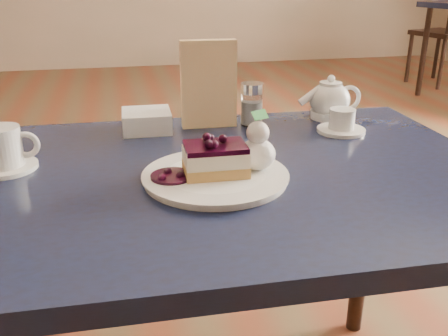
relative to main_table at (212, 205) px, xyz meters
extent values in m
cube|color=#101633|center=(0.00, 0.00, 0.05)|extent=(1.11, 0.76, 0.04)
cylinder|color=black|center=(0.50, 0.30, -0.29)|extent=(0.05, 0.05, 0.65)
cylinder|color=white|center=(0.00, -0.05, 0.08)|extent=(0.25, 0.25, 0.01)
cube|color=tan|center=(0.00, -0.05, 0.09)|extent=(0.11, 0.08, 0.02)
cube|color=white|center=(0.00, -0.05, 0.12)|extent=(0.11, 0.08, 0.03)
cube|color=black|center=(0.00, -0.05, 0.13)|extent=(0.11, 0.08, 0.01)
ellipsoid|color=white|center=(0.08, -0.04, 0.11)|extent=(0.07, 0.07, 0.06)
cylinder|color=black|center=(-0.08, -0.05, 0.09)|extent=(0.07, 0.07, 0.01)
cylinder|color=white|center=(-0.37, 0.09, 0.08)|extent=(0.12, 0.12, 0.01)
cylinder|color=white|center=(-0.37, 0.09, 0.12)|extent=(0.07, 0.07, 0.07)
torus|color=white|center=(-0.33, 0.09, 0.12)|extent=(0.05, 0.01, 0.05)
cylinder|color=white|center=(0.34, 0.17, 0.08)|extent=(0.11, 0.11, 0.01)
cylinder|color=white|center=(0.34, 0.17, 0.10)|extent=(0.06, 0.06, 0.05)
ellipsoid|color=white|center=(0.35, 0.28, 0.11)|extent=(0.10, 0.10, 0.09)
cylinder|color=white|center=(0.35, 0.28, 0.16)|extent=(0.05, 0.05, 0.01)
cylinder|color=white|center=(0.28, 0.28, 0.11)|extent=(0.06, 0.02, 0.05)
cube|color=beige|center=(0.05, 0.28, 0.17)|extent=(0.13, 0.03, 0.20)
cylinder|color=white|center=(0.15, 0.27, 0.11)|extent=(0.05, 0.05, 0.08)
cylinder|color=silver|center=(0.15, 0.27, 0.16)|extent=(0.05, 0.05, 0.02)
cube|color=white|center=(-0.10, 0.28, 0.09)|extent=(0.11, 0.11, 0.05)
cylinder|color=black|center=(2.43, 3.01, -0.24)|extent=(0.05, 0.05, 0.75)
camera|label=1|loc=(-0.16, -0.84, 0.42)|focal=40.00mm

